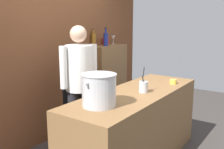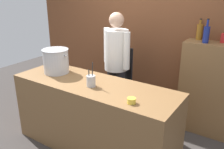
% 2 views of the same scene
% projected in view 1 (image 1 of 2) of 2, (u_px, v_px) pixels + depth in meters
% --- Properties ---
extents(brick_back_panel, '(4.40, 0.10, 3.00)m').
position_uv_depth(brick_back_panel, '(51.00, 36.00, 3.74)').
color(brick_back_panel, brown).
rests_on(brick_back_panel, ground_plane).
extents(prep_counter, '(2.09, 0.70, 0.90)m').
position_uv_depth(prep_counter, '(135.00, 128.00, 3.17)').
color(prep_counter, brown).
rests_on(prep_counter, ground_plane).
extents(bar_cabinet, '(0.76, 0.32, 1.30)m').
position_uv_depth(bar_cabinet, '(108.00, 82.00, 4.66)').
color(bar_cabinet, brown).
rests_on(bar_cabinet, ground_plane).
extents(chef, '(0.51, 0.40, 1.66)m').
position_uv_depth(chef, '(79.00, 81.00, 3.36)').
color(chef, black).
rests_on(chef, ground_plane).
extents(stockpot_large, '(0.40, 0.35, 0.32)m').
position_uv_depth(stockpot_large, '(99.00, 90.00, 2.55)').
color(stockpot_large, '#B7BABF').
rests_on(stockpot_large, prep_counter).
extents(utensil_crock, '(0.10, 0.10, 0.29)m').
position_uv_depth(utensil_crock, '(143.00, 87.00, 3.05)').
color(utensil_crock, '#B7BABF').
rests_on(utensil_crock, prep_counter).
extents(butter_jar, '(0.09, 0.09, 0.06)m').
position_uv_depth(butter_jar, '(173.00, 82.00, 3.47)').
color(butter_jar, yellow).
rests_on(butter_jar, prep_counter).
extents(wine_bottle_cobalt, '(0.08, 0.08, 0.31)m').
position_uv_depth(wine_bottle_cobalt, '(106.00, 39.00, 4.39)').
color(wine_bottle_cobalt, navy).
rests_on(wine_bottle_cobalt, bar_cabinet).
extents(wine_bottle_amber, '(0.08, 0.08, 0.28)m').
position_uv_depth(wine_bottle_amber, '(94.00, 39.00, 4.37)').
color(wine_bottle_amber, '#8C5919').
rests_on(wine_bottle_amber, bar_cabinet).
extents(wine_glass_tall, '(0.07, 0.07, 0.16)m').
position_uv_depth(wine_glass_tall, '(113.00, 38.00, 4.72)').
color(wine_glass_tall, silver).
rests_on(wine_glass_tall, bar_cabinet).
extents(spice_tin_red, '(0.08, 0.08, 0.12)m').
position_uv_depth(spice_tin_red, '(106.00, 41.00, 4.64)').
color(spice_tin_red, red).
rests_on(spice_tin_red, bar_cabinet).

